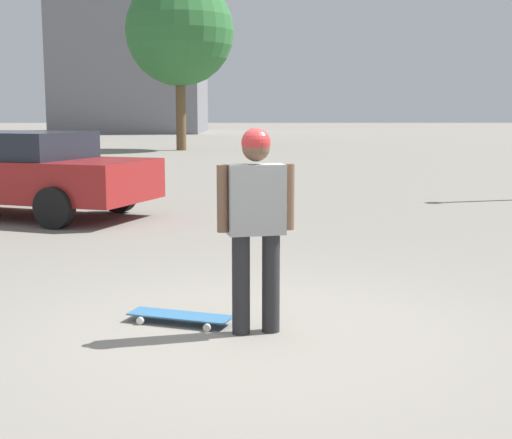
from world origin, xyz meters
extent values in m
plane|color=gray|center=(0.00, 0.00, 0.00)|extent=(220.00, 220.00, 0.00)
cylinder|color=#262628|center=(0.03, -0.12, 0.39)|extent=(0.14, 0.14, 0.78)
cylinder|color=#262628|center=(-0.03, 0.12, 0.39)|extent=(0.14, 0.14, 0.78)
cube|color=#999999|center=(0.00, 0.00, 1.05)|extent=(0.29, 0.46, 0.54)
cylinder|color=brown|center=(0.06, -0.25, 1.06)|extent=(0.09, 0.09, 0.51)
cylinder|color=brown|center=(-0.06, 0.25, 1.06)|extent=(0.09, 0.09, 0.51)
sphere|color=brown|center=(0.00, 0.00, 1.44)|extent=(0.21, 0.21, 0.21)
sphere|color=red|center=(0.00, 0.00, 1.48)|extent=(0.22, 0.22, 0.22)
cube|color=#336693|center=(-0.25, -0.61, 0.07)|extent=(0.51, 0.89, 0.01)
cylinder|color=silver|center=(-0.22, -0.93, 0.03)|extent=(0.05, 0.07, 0.06)
cylinder|color=silver|center=(-0.47, -0.85, 0.03)|extent=(0.05, 0.07, 0.06)
cylinder|color=silver|center=(-0.03, -0.38, 0.03)|extent=(0.05, 0.07, 0.06)
cylinder|color=silver|center=(-0.28, -0.29, 0.03)|extent=(0.05, 0.07, 0.06)
cube|color=maroon|center=(-6.40, -3.94, 0.63)|extent=(3.36, 5.01, 0.64)
cube|color=#1E232D|center=(-6.36, -3.83, 1.17)|extent=(2.28, 2.55, 0.43)
cylinder|color=black|center=(-5.04, -2.91, 0.31)|extent=(0.41, 0.65, 0.62)
cylinder|color=black|center=(-6.75, -2.26, 0.31)|extent=(0.41, 0.65, 0.62)
cylinder|color=brown|center=(-26.95, -3.04, 1.78)|extent=(0.45, 0.45, 3.56)
sphere|color=#2D6B33|center=(-26.95, -3.04, 5.23)|extent=(4.78, 4.78, 4.78)
camera|label=1|loc=(5.37, -0.07, 1.70)|focal=50.00mm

